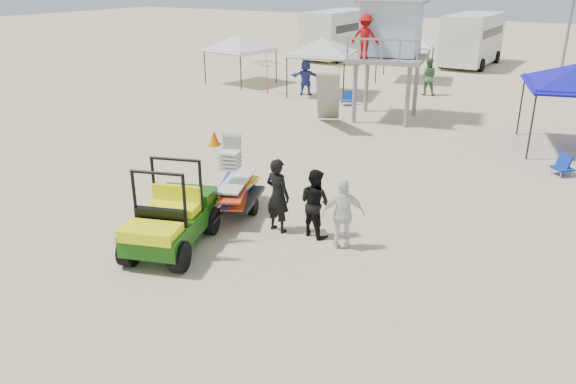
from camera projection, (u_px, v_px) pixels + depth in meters
The scene contains 20 objects.
ground at pixel (181, 302), 10.46m from camera, with size 140.00×140.00×0.00m, color beige.
utility_cart at pixel (168, 211), 12.16m from camera, with size 2.01×2.81×1.93m.
surf_trailer at pixel (233, 185), 14.06m from camera, with size 1.64×2.26×1.82m.
man_left at pixel (278, 195), 13.03m from camera, with size 0.65×0.43×1.79m, color black.
man_mid at pixel (315, 203), 12.85m from camera, with size 0.78×0.61×1.61m, color black.
man_right at pixel (343, 214), 12.24m from camera, with size 0.95×0.39×1.62m, color white.
lifeguard_tower at pixel (389, 34), 22.42m from camera, with size 3.39×3.39×4.62m.
canopy_white_a at pixel (323, 40), 27.18m from camera, with size 3.56×3.56×3.20m.
canopy_white_b at pixel (240, 37), 30.15m from camera, with size 3.33×3.33×3.01m.
canopy_white_c at pixel (407, 32), 30.92m from camera, with size 3.51×3.51×3.20m.
umbrella_a at pixel (267, 77), 28.03m from camera, with size 1.88×1.92×1.73m, color #AB2912.
umbrella_b at pixel (339, 78), 27.07m from camera, with size 2.06×2.10×1.89m, color yellow.
cone_near at pixel (213, 139), 19.76m from camera, with size 0.34×0.34×0.50m, color orange.
cone_far at pixel (214, 138), 19.94m from camera, with size 0.34×0.34×0.50m, color #FC3307.
beach_chair_a at pixel (348, 98), 25.85m from camera, with size 0.70×0.77×0.64m.
beach_chair_c at pixel (563, 164), 16.95m from camera, with size 0.73×0.86×0.64m.
rv_far_left at pixel (337, 32), 39.44m from camera, with size 2.64×6.80×3.25m.
rv_mid_left at pixel (472, 37), 36.24m from camera, with size 2.65×6.50×3.25m.
light_pole_left at pixel (572, 8), 28.95m from camera, with size 0.14×0.14×8.00m, color slate.
distant_beachgoers at pixel (423, 78), 27.39m from camera, with size 19.57×9.50×1.83m.
Camera 1 is at (6.41, -6.61, 5.73)m, focal length 35.00 mm.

